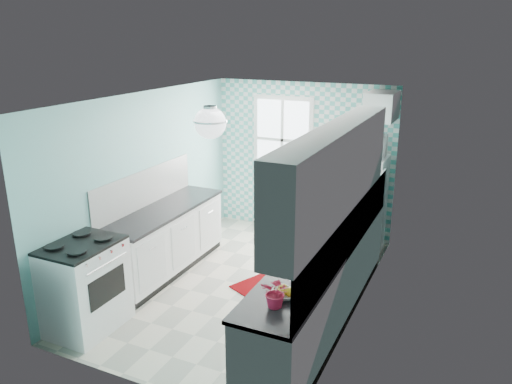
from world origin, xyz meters
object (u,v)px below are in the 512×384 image
at_px(ceiling_light, 210,123).
at_px(stove, 84,285).
at_px(fridge, 362,205).
at_px(microwave, 366,146).
at_px(fruit_bowl, 284,294).
at_px(sink, 349,218).
at_px(potted_plant, 276,292).

relative_size(ceiling_light, stove, 0.34).
relative_size(fridge, microwave, 2.54).
bearing_deg(stove, fruit_bowl, 2.70).
bearing_deg(sink, stove, -135.76).
xyz_separation_m(sink, fruit_bowl, (-0.00, -2.29, 0.04)).
bearing_deg(fridge, stove, -126.67).
relative_size(sink, fruit_bowl, 2.26).
xyz_separation_m(ceiling_light, microwave, (1.11, 2.57, -0.66)).
relative_size(stove, potted_plant, 3.56).
relative_size(sink, potted_plant, 1.84).
relative_size(ceiling_light, potted_plant, 1.21).
height_order(stove, microwave, microwave).
relative_size(fridge, stove, 1.46).
distance_m(stove, potted_plant, 2.47).
bearing_deg(fruit_bowl, ceiling_light, 145.62).
height_order(ceiling_light, fruit_bowl, ceiling_light).
relative_size(sink, microwave, 0.90).
bearing_deg(fruit_bowl, fridge, 91.53).
height_order(fridge, stove, fridge).
height_order(ceiling_light, potted_plant, ceiling_light).
bearing_deg(fruit_bowl, microwave, 91.52).
xyz_separation_m(fridge, microwave, (0.00, 0.00, 0.91)).
bearing_deg(microwave, ceiling_light, 63.14).
height_order(fridge, fruit_bowl, fridge).
height_order(fridge, sink, fridge).
bearing_deg(sink, ceiling_light, -129.05).
distance_m(ceiling_light, fridge, 3.21).
bearing_deg(microwave, sink, 91.35).
height_order(fridge, potted_plant, fridge).
relative_size(fridge, potted_plant, 5.21).
distance_m(fridge, microwave, 0.91).
height_order(ceiling_light, sink, ceiling_light).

